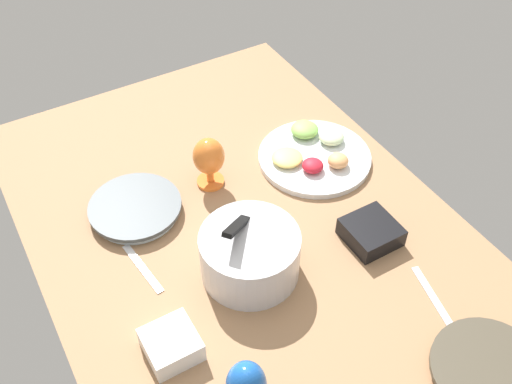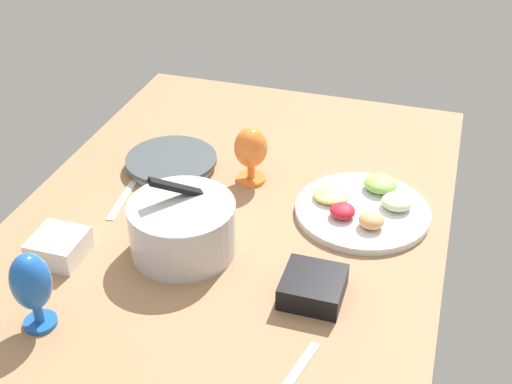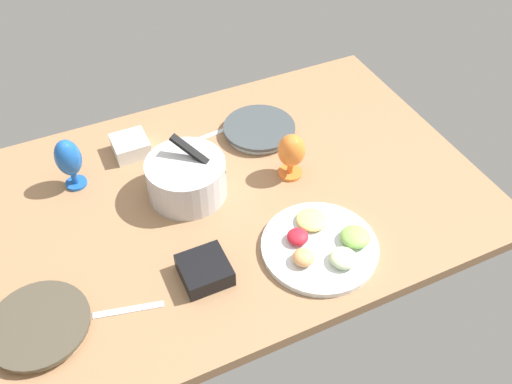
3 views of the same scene
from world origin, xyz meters
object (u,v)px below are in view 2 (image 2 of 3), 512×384
object	(u,v)px
fruit_platter	(364,207)
hurricane_glass_orange	(252,150)
mixing_bowl	(183,226)
square_bowl_black	(313,286)
dinner_plate_right	(171,162)
hurricane_glass_blue	(31,284)
square_bowl_white	(59,245)

from	to	relation	value
fruit_platter	hurricane_glass_orange	world-z (taller)	hurricane_glass_orange
mixing_bowl	square_bowl_black	xyz separation A→B (cm)	(-6.72, -31.76, -3.84)
fruit_platter	hurricane_glass_orange	distance (cm)	32.28
dinner_plate_right	hurricane_glass_blue	distance (cm)	63.61
fruit_platter	square_bowl_black	xyz separation A→B (cm)	(-33.16, 5.03, 1.24)
mixing_bowl	hurricane_glass_blue	bearing A→B (deg)	149.22
dinner_plate_right	square_bowl_black	distance (cm)	62.31
hurricane_glass_blue	square_bowl_white	size ratio (longest dim) A/B	1.56
hurricane_glass_orange	square_bowl_white	xyz separation A→B (cm)	(-43.27, 31.70, -6.07)
square_bowl_black	square_bowl_white	distance (cm)	57.59
dinner_plate_right	fruit_platter	world-z (taller)	fruit_platter
dinner_plate_right	hurricane_glass_blue	bearing A→B (deg)	178.68
hurricane_glass_orange	hurricane_glass_blue	world-z (taller)	hurricane_glass_blue
fruit_platter	square_bowl_white	xyz separation A→B (cm)	(-37.16, 62.48, 1.49)
mixing_bowl	fruit_platter	bearing A→B (deg)	-54.29
fruit_platter	hurricane_glass_blue	bearing A→B (deg)	136.06
mixing_bowl	square_bowl_black	size ratio (longest dim) A/B	1.89
dinner_plate_right	mixing_bowl	distance (cm)	36.74
mixing_bowl	dinner_plate_right	bearing A→B (deg)	27.60
hurricane_glass_blue	square_bowl_black	world-z (taller)	hurricane_glass_blue
fruit_platter	hurricane_glass_orange	size ratio (longest dim) A/B	2.14
hurricane_glass_orange	mixing_bowl	bearing A→B (deg)	169.55
hurricane_glass_orange	hurricane_glass_blue	bearing A→B (deg)	158.99
hurricane_glass_blue	square_bowl_black	distance (cm)	56.05
square_bowl_white	mixing_bowl	bearing A→B (deg)	-67.36
hurricane_glass_blue	square_bowl_black	size ratio (longest dim) A/B	1.38
mixing_bowl	hurricane_glass_orange	size ratio (longest dim) A/B	1.56
hurricane_glass_blue	square_bowl_white	distance (cm)	22.57
mixing_bowl	hurricane_glass_orange	bearing A→B (deg)	-10.45
fruit_platter	square_bowl_white	bearing A→B (deg)	120.74
fruit_platter	hurricane_glass_blue	world-z (taller)	hurricane_glass_blue
fruit_platter	hurricane_glass_blue	distance (cm)	79.89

